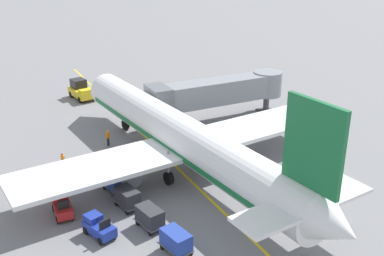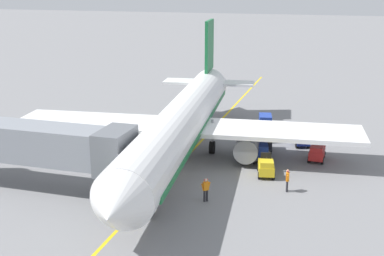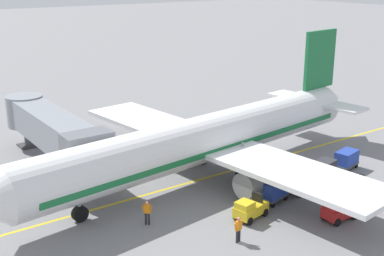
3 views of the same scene
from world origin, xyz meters
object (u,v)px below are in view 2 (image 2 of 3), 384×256
ground_crew_wing_walker (287,179)px  ground_crew_loader (206,189)px  baggage_cart_third_in_train (264,130)px  baggage_tug_lead (266,167)px  baggage_cart_front (260,151)px  baggage_cart_tail_end (265,121)px  jet_bridge (24,142)px  baggage_tug_spare (301,138)px  parked_airliner (183,122)px  baggage_cart_second_in_train (265,141)px  baggage_tug_trailing (317,152)px

ground_crew_wing_walker → ground_crew_loader: 6.18m
ground_crew_loader → baggage_cart_third_in_train: bearing=-96.1°
baggage_tug_lead → baggage_cart_front: bearing=-72.3°
ground_crew_loader → baggage_cart_tail_end: bearing=-93.6°
jet_bridge → baggage_cart_front: jet_bridge is taller
baggage_tug_spare → ground_crew_loader: (5.13, 14.52, 0.24)m
baggage_cart_third_in_train → jet_bridge: bearing=47.7°
parked_airliner → ground_crew_loader: parked_airliner is taller
baggage_cart_tail_end → jet_bridge: bearing=53.8°
jet_bridge → parked_airliner: bearing=-134.5°
parked_airliner → baggage_cart_third_in_train: (-5.89, -7.20, -2.24)m
ground_crew_wing_walker → parked_airliner: bearing=-26.1°
baggage_cart_front → baggage_cart_tail_end: bearing=-83.5°
baggage_tug_spare → baggage_cart_tail_end: 5.72m
baggage_cart_second_in_train → ground_crew_loader: bearing=79.8°
baggage_tug_trailing → baggage_cart_front: baggage_tug_trailing is taller
ground_crew_loader → baggage_cart_front: bearing=-103.7°
ground_crew_loader → jet_bridge: bearing=5.3°
jet_bridge → baggage_cart_front: size_ratio=5.57×
baggage_cart_tail_end → ground_crew_wing_walker: ground_crew_wing_walker is taller
baggage_tug_spare → jet_bridge: bearing=40.4°
parked_airliner → baggage_cart_third_in_train: parked_airliner is taller
baggage_cart_front → parked_airliner: bearing=10.1°
baggage_cart_front → baggage_tug_lead: bearing=107.7°
parked_airliner → baggage_tug_lead: (-7.49, 1.95, -2.47)m
baggage_tug_lead → baggage_tug_trailing: same height
baggage_tug_trailing → baggage_tug_spare: 4.11m
baggage_cart_front → ground_crew_loader: 9.43m
baggage_cart_tail_end → ground_crew_loader: size_ratio=1.76×
baggage_tug_lead → ground_crew_wing_walker: (-1.95, 2.68, 0.24)m
baggage_cart_front → baggage_cart_tail_end: (1.08, -9.46, 0.00)m
parked_airliner → baggage_cart_third_in_train: bearing=-129.3°
baggage_cart_tail_end → baggage_cart_third_in_train: bearing=97.7°
ground_crew_wing_walker → ground_crew_loader: same height
baggage_tug_trailing → ground_crew_wing_walker: bearing=77.5°
jet_bridge → baggage_cart_tail_end: jet_bridge is taller
jet_bridge → baggage_tug_trailing: 23.62m
jet_bridge → ground_crew_wing_walker: (-18.52, -4.61, -2.51)m
ground_crew_wing_walker → baggage_tug_trailing: bearing=-102.5°
jet_bridge → baggage_cart_second_in_train: jet_bridge is taller
baggage_tug_trailing → baggage_cart_second_in_train: 4.81m
baggage_cart_third_in_train → baggage_cart_second_in_train: bearing=99.4°
baggage_tug_trailing → baggage_cart_front: size_ratio=0.85×
baggage_cart_second_in_train → ground_crew_loader: ground_crew_loader is taller
baggage_cart_front → ground_crew_wing_walker: ground_crew_wing_walker is taller
baggage_cart_tail_end → baggage_cart_front: bearing=96.5°
baggage_cart_front → baggage_cart_third_in_train: same height
baggage_cart_front → ground_crew_wing_walker: bearing=116.9°
baggage_tug_lead → baggage_cart_tail_end: (2.07, -12.56, 0.24)m
baggage_tug_spare → baggage_cart_second_in_train: baggage_tug_spare is taller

